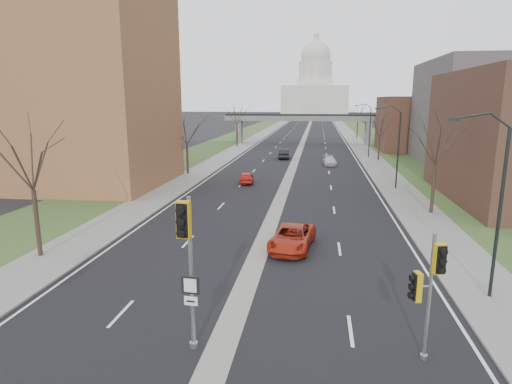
% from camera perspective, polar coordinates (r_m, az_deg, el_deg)
% --- Properties ---
extents(ground, '(700.00, 700.00, 0.00)m').
position_cam_1_polar(ground, '(17.46, -4.69, -20.07)').
color(ground, black).
rests_on(ground, ground).
extents(road_surface, '(20.00, 600.00, 0.01)m').
position_cam_1_polar(road_surface, '(164.68, 7.11, 8.76)').
color(road_surface, black).
rests_on(road_surface, ground).
extents(median_strip, '(1.20, 600.00, 0.02)m').
position_cam_1_polar(median_strip, '(164.68, 7.11, 8.76)').
color(median_strip, gray).
rests_on(median_strip, ground).
extents(sidewalk_right, '(4.00, 600.00, 0.12)m').
position_cam_1_polar(sidewalk_right, '(164.86, 11.33, 8.65)').
color(sidewalk_right, gray).
rests_on(sidewalk_right, ground).
extents(sidewalk_left, '(4.00, 600.00, 0.12)m').
position_cam_1_polar(sidewalk_left, '(165.36, 2.90, 8.87)').
color(sidewalk_left, gray).
rests_on(sidewalk_left, ground).
extents(grass_verge_right, '(8.00, 600.00, 0.10)m').
position_cam_1_polar(grass_verge_right, '(165.29, 13.43, 8.56)').
color(grass_verge_right, '#2F4921').
rests_on(grass_verge_right, ground).
extents(grass_verge_left, '(8.00, 600.00, 0.10)m').
position_cam_1_polar(grass_verge_left, '(166.03, 0.81, 8.90)').
color(grass_verge_left, '#2F4921').
rests_on(grass_verge_left, ground).
extents(apartment_building, '(25.00, 16.00, 22.00)m').
position_cam_1_polar(apartment_building, '(53.29, -25.99, 12.75)').
color(apartment_building, '#96613C').
rests_on(apartment_building, ground).
extents(commercial_block_mid, '(18.00, 22.00, 15.00)m').
position_cam_1_polar(commercial_block_mid, '(70.80, 28.93, 9.16)').
color(commercial_block_mid, '#514E4A').
rests_on(commercial_block_mid, ground).
extents(commercial_block_far, '(14.00, 14.00, 10.00)m').
position_cam_1_polar(commercial_block_far, '(86.51, 20.85, 8.47)').
color(commercial_block_far, '#4B2F23').
rests_on(commercial_block_far, ground).
extents(pedestrian_bridge, '(34.00, 3.00, 6.45)m').
position_cam_1_polar(pedestrian_bridge, '(94.55, 6.22, 9.33)').
color(pedestrian_bridge, slate).
rests_on(pedestrian_bridge, ground).
extents(capitol, '(48.00, 42.00, 55.75)m').
position_cam_1_polar(capitol, '(334.53, 7.86, 13.57)').
color(capitol, silver).
rests_on(capitol, ground).
extents(streetlight_near, '(2.61, 0.20, 8.70)m').
position_cam_1_polar(streetlight_near, '(21.86, 28.48, 4.52)').
color(streetlight_near, black).
rests_on(streetlight_near, sidewalk_right).
extents(streetlight_mid, '(2.61, 0.20, 8.70)m').
position_cam_1_polar(streetlight_mid, '(47.05, 17.67, 8.69)').
color(streetlight_mid, black).
rests_on(streetlight_mid, sidewalk_right).
extents(streetlight_far, '(2.61, 0.20, 8.70)m').
position_cam_1_polar(streetlight_far, '(72.81, 14.40, 9.88)').
color(streetlight_far, black).
rests_on(streetlight_far, sidewalk_right).
extents(tree_left_a, '(7.20, 7.20, 9.40)m').
position_cam_1_polar(tree_left_a, '(27.90, -28.05, 5.23)').
color(tree_left_a, '#382B21').
rests_on(tree_left_a, sidewalk_left).
extents(tree_left_b, '(6.75, 6.75, 8.81)m').
position_cam_1_polar(tree_left_b, '(54.99, -9.28, 8.75)').
color(tree_left_b, '#382B21').
rests_on(tree_left_b, sidewalk_left).
extents(tree_left_c, '(7.65, 7.65, 9.99)m').
position_cam_1_polar(tree_left_c, '(87.96, -2.58, 10.62)').
color(tree_left_c, '#382B21').
rests_on(tree_left_c, sidewalk_left).
extents(tree_right_a, '(7.20, 7.20, 9.40)m').
position_cam_1_polar(tree_right_a, '(37.71, 23.09, 7.11)').
color(tree_right_a, '#382B21').
rests_on(tree_right_a, sidewalk_right).
extents(tree_right_b, '(6.30, 6.30, 8.22)m').
position_cam_1_polar(tree_right_b, '(70.13, 16.26, 8.78)').
color(tree_right_b, '#382B21').
rests_on(tree_right_b, sidewalk_right).
extents(tree_right_c, '(7.65, 7.65, 9.99)m').
position_cam_1_polar(tree_right_c, '(109.82, 13.46, 10.59)').
color(tree_right_c, '#382B21').
rests_on(tree_right_c, sidewalk_right).
extents(signal_pole_median, '(0.69, 0.97, 5.94)m').
position_cam_1_polar(signal_pole_median, '(15.55, -9.17, -7.38)').
color(signal_pole_median, gray).
rests_on(signal_pole_median, ground).
extents(signal_pole_right, '(1.00, 0.81, 4.81)m').
position_cam_1_polar(signal_pole_right, '(16.29, 21.98, -10.95)').
color(signal_pole_right, gray).
rests_on(signal_pole_right, ground).
extents(car_left_near, '(2.00, 3.98, 1.30)m').
position_cam_1_polar(car_left_near, '(49.05, -1.28, 1.95)').
color(car_left_near, red).
rests_on(car_left_near, ground).
extents(car_left_far, '(1.94, 4.88, 1.58)m').
position_cam_1_polar(car_left_far, '(70.36, 3.76, 5.13)').
color(car_left_far, black).
rests_on(car_left_far, ground).
extents(car_right_near, '(3.09, 5.54, 1.46)m').
position_cam_1_polar(car_right_near, '(27.52, 4.86, -6.06)').
color(car_right_near, '#A42311').
rests_on(car_right_near, ground).
extents(car_right_mid, '(2.05, 4.38, 1.23)m').
position_cam_1_polar(car_right_mid, '(63.76, 9.80, 4.10)').
color(car_right_mid, silver).
rests_on(car_right_mid, ground).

